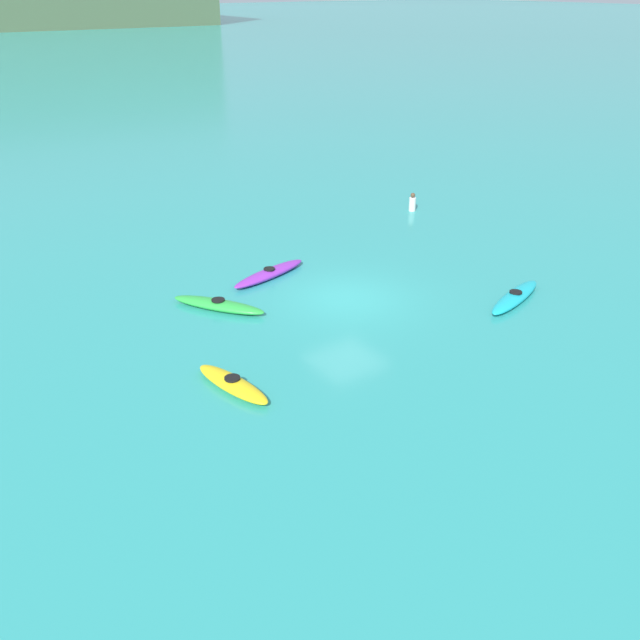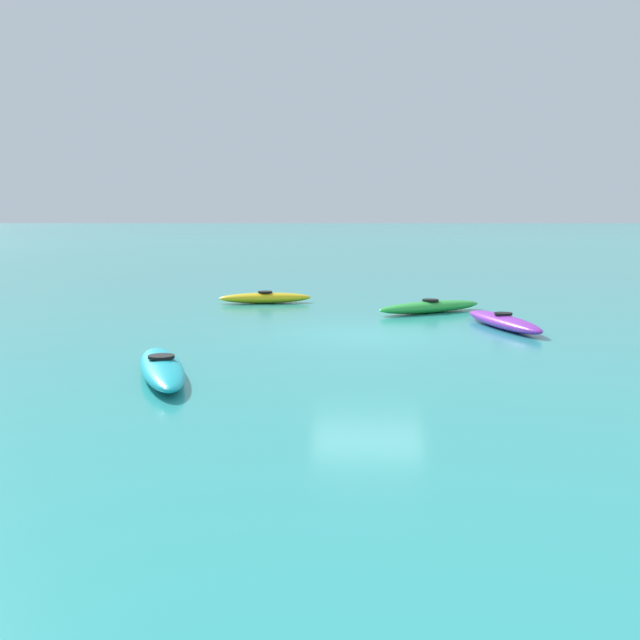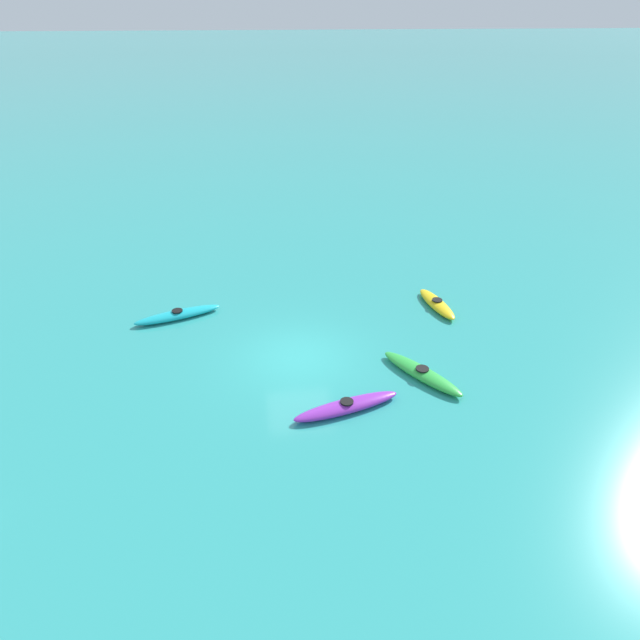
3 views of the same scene
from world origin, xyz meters
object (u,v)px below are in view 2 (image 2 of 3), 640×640
kayak_cyan (162,368)px  kayak_purple (503,321)px  kayak_yellow (265,298)px  kayak_green (430,307)px

kayak_cyan → kayak_purple: bearing=130.8°
kayak_yellow → kayak_purple: bearing=51.4°
kayak_purple → kayak_yellow: bearing=-128.6°
kayak_green → kayak_cyan: size_ratio=0.92×
kayak_cyan → kayak_purple: same height
kayak_yellow → kayak_cyan: bearing=-2.7°
kayak_cyan → kayak_purple: size_ratio=0.98×
kayak_green → kayak_purple: 3.21m
kayak_yellow → kayak_cyan: same height
kayak_green → kayak_cyan: bearing=-31.5°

